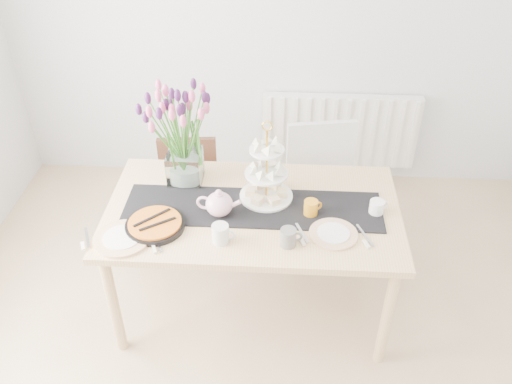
# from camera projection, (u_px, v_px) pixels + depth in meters

# --- Properties ---
(room_shell) EXTENTS (4.50, 4.50, 4.50)m
(room_shell) POSITION_uv_depth(u_px,v_px,m) (263.00, 226.00, 1.98)
(room_shell) COLOR tan
(room_shell) RESTS_ON ground
(radiator) EXTENTS (1.20, 0.08, 0.60)m
(radiator) POSITION_uv_depth(u_px,v_px,m) (339.00, 131.00, 4.22)
(radiator) COLOR white
(radiator) RESTS_ON room_shell
(dining_table) EXTENTS (1.60, 0.90, 0.75)m
(dining_table) POSITION_uv_depth(u_px,v_px,m) (253.00, 219.00, 2.99)
(dining_table) COLOR tan
(dining_table) RESTS_ON ground
(chair_brown) EXTENTS (0.43, 0.43, 0.77)m
(chair_brown) POSITION_uv_depth(u_px,v_px,m) (189.00, 189.00, 3.61)
(chair_brown) COLOR #331D12
(chair_brown) RESTS_ON ground
(chair_white) EXTENTS (0.52, 0.52, 0.90)m
(chair_white) POSITION_uv_depth(u_px,v_px,m) (323.00, 182.00, 3.53)
(chair_white) COLOR silver
(chair_white) RESTS_ON ground
(table_runner) EXTENTS (1.40, 0.35, 0.01)m
(table_runner) POSITION_uv_depth(u_px,v_px,m) (253.00, 208.00, 2.95)
(table_runner) COLOR black
(table_runner) RESTS_ON dining_table
(tulip_vase) EXTENTS (0.69, 0.69, 0.60)m
(tulip_vase) POSITION_uv_depth(u_px,v_px,m) (181.00, 123.00, 2.93)
(tulip_vase) COLOR silver
(tulip_vase) RESTS_ON dining_table
(cake_stand) EXTENTS (0.30, 0.30, 0.43)m
(cake_stand) POSITION_uv_depth(u_px,v_px,m) (266.00, 180.00, 2.95)
(cake_stand) COLOR gold
(cake_stand) RESTS_ON dining_table
(teapot) EXTENTS (0.25, 0.21, 0.15)m
(teapot) POSITION_uv_depth(u_px,v_px,m) (219.00, 204.00, 2.86)
(teapot) COLOR silver
(teapot) RESTS_ON dining_table
(cream_jug) EXTENTS (0.10, 0.10, 0.08)m
(cream_jug) POSITION_uv_depth(u_px,v_px,m) (377.00, 207.00, 2.89)
(cream_jug) COLOR white
(cream_jug) RESTS_ON dining_table
(tart_tin) EXTENTS (0.31, 0.31, 0.04)m
(tart_tin) POSITION_uv_depth(u_px,v_px,m) (155.00, 225.00, 2.81)
(tart_tin) COLOR black
(tart_tin) RESTS_ON dining_table
(mug_grey) EXTENTS (0.09, 0.09, 0.10)m
(mug_grey) POSITION_uv_depth(u_px,v_px,m) (288.00, 237.00, 2.68)
(mug_grey) COLOR slate
(mug_grey) RESTS_ON dining_table
(mug_white) EXTENTS (0.09, 0.09, 0.10)m
(mug_white) POSITION_uv_depth(u_px,v_px,m) (220.00, 234.00, 2.70)
(mug_white) COLOR silver
(mug_white) RESTS_ON dining_table
(mug_orange) EXTENTS (0.10, 0.10, 0.09)m
(mug_orange) POSITION_uv_depth(u_px,v_px,m) (311.00, 208.00, 2.88)
(mug_orange) COLOR orange
(mug_orange) RESTS_ON dining_table
(plate_left) EXTENTS (0.38, 0.38, 0.01)m
(plate_left) POSITION_uv_depth(u_px,v_px,m) (122.00, 238.00, 2.74)
(plate_left) COLOR silver
(plate_left) RESTS_ON dining_table
(plate_right) EXTENTS (0.33, 0.33, 0.01)m
(plate_right) POSITION_uv_depth(u_px,v_px,m) (333.00, 234.00, 2.77)
(plate_right) COLOR silver
(plate_right) RESTS_ON dining_table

